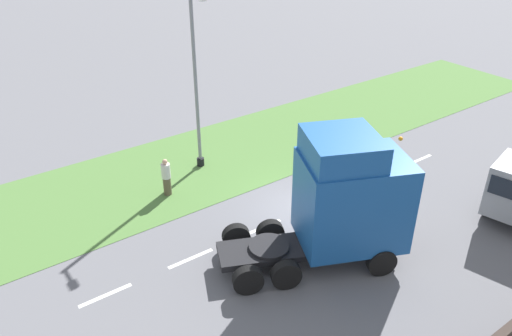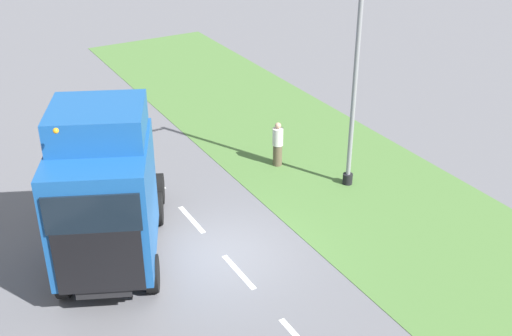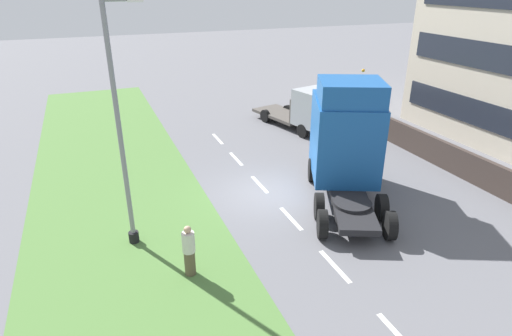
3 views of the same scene
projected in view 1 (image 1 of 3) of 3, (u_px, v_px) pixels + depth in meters
name	position (u px, v px, depth m)	size (l,w,h in m)	color
ground_plane	(306.00, 209.00, 20.83)	(120.00, 120.00, 0.00)	slate
grass_verge	(228.00, 154.00, 25.07)	(7.00, 44.00, 0.01)	#4C7538
lane_markings	(293.00, 214.00, 20.48)	(0.16, 17.80, 0.00)	white
lorry_cab	(345.00, 200.00, 16.97)	(4.91, 6.68, 5.03)	black
lamp_post	(197.00, 94.00, 22.20)	(1.29, 0.35, 8.02)	black
pedestrian	(166.00, 177.00, 21.40)	(0.39, 0.39, 1.73)	brown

